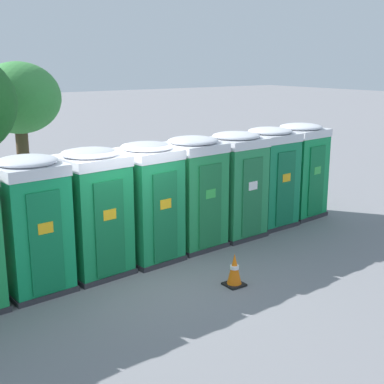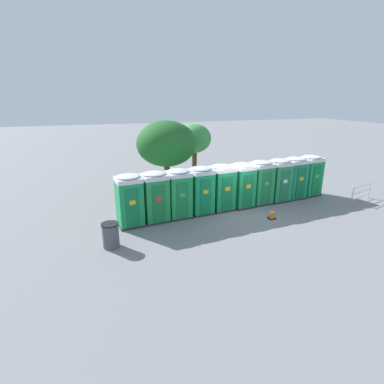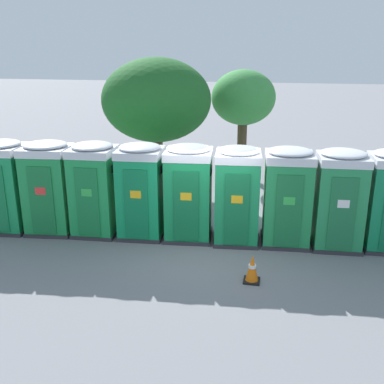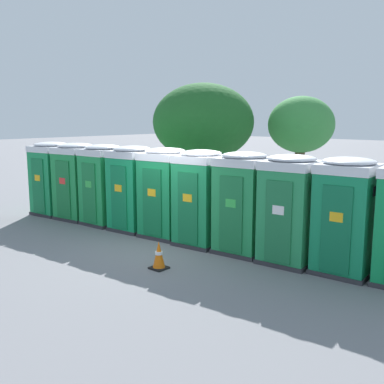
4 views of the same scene
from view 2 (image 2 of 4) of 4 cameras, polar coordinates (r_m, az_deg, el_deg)
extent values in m
plane|color=slate|center=(16.71, 8.45, -3.56)|extent=(120.00, 120.00, 0.00)
cube|color=#2D2D33|center=(15.05, -11.55, -5.96)|extent=(1.31, 1.31, 0.10)
cube|color=#168D4C|center=(14.66, -11.81, -2.01)|extent=(1.25, 1.25, 2.10)
cube|color=#116E3B|center=(14.15, -11.21, -3.02)|extent=(0.63, 0.09, 1.85)
cube|color=yellow|center=(14.04, -11.26, -1.99)|extent=(0.28, 0.04, 0.20)
cube|color=black|center=(14.57, -9.78, 1.03)|extent=(0.06, 0.36, 0.20)
cube|color=silver|center=(14.32, -12.09, 2.33)|extent=(1.29, 1.29, 0.20)
ellipsoid|color=silver|center=(14.28, -12.13, 2.91)|extent=(1.22, 1.23, 0.18)
cube|color=#2D2D33|center=(15.38, -6.94, -5.20)|extent=(1.37, 1.34, 0.10)
cube|color=#1C8E44|center=(14.99, -7.09, -1.32)|extent=(1.31, 1.27, 2.10)
cube|color=#166E35|center=(14.49, -6.30, -2.28)|extent=(0.65, 0.11, 1.85)
cube|color=red|center=(14.38, -6.31, -1.27)|extent=(0.28, 0.04, 0.20)
cube|color=black|center=(14.97, -5.02, 1.67)|extent=(0.07, 0.36, 0.20)
cube|color=silver|center=(14.66, -7.26, 2.94)|extent=(1.35, 1.31, 0.20)
ellipsoid|color=silver|center=(14.62, -7.28, 3.50)|extent=(1.28, 1.25, 0.18)
cube|color=#2D2D33|center=(15.78, -2.53, -4.47)|extent=(1.23, 1.26, 0.10)
cube|color=#1C954A|center=(15.40, -2.58, -0.67)|extent=(1.17, 1.20, 2.10)
cube|color=#167439|center=(14.91, -1.79, -1.60)|extent=(0.61, 0.07, 1.85)
cube|color=green|center=(14.80, -1.78, -0.61)|extent=(0.28, 0.02, 0.20)
cube|color=black|center=(15.39, -0.64, 2.18)|extent=(0.05, 0.36, 0.20)
cube|color=silver|center=(15.08, -2.64, 3.48)|extent=(1.21, 1.24, 0.20)
ellipsoid|color=silver|center=(15.05, -2.65, 4.03)|extent=(1.15, 1.18, 0.18)
cube|color=#2D2D33|center=(16.27, 1.65, -3.77)|extent=(1.27, 1.29, 0.10)
cube|color=#129353|center=(15.90, 1.69, -0.08)|extent=(1.21, 1.23, 2.10)
cube|color=#0E7340|center=(15.42, 2.63, -0.95)|extent=(0.62, 0.08, 1.85)
cube|color=yellow|center=(15.32, 2.68, 0.01)|extent=(0.28, 0.03, 0.20)
cube|color=black|center=(15.94, 3.56, 2.70)|extent=(0.05, 0.36, 0.20)
cube|color=silver|center=(15.59, 1.72, 3.95)|extent=(1.25, 1.27, 0.20)
ellipsoid|color=silver|center=(15.55, 1.73, 4.49)|extent=(1.19, 1.20, 0.18)
cube|color=#2D2D33|center=(16.83, 5.57, -3.11)|extent=(1.35, 1.32, 0.10)
cube|color=#15884A|center=(16.47, 5.69, 0.48)|extent=(1.28, 1.26, 2.10)
cube|color=#106A39|center=(16.02, 6.76, -0.34)|extent=(0.64, 0.10, 1.85)
cube|color=yellow|center=(15.93, 6.83, 0.59)|extent=(0.28, 0.04, 0.20)
cube|color=black|center=(16.58, 7.52, 3.16)|extent=(0.06, 0.36, 0.20)
cube|color=silver|center=(16.17, 5.81, 4.37)|extent=(1.32, 1.30, 0.20)
ellipsoid|color=silver|center=(16.14, 5.82, 4.89)|extent=(1.26, 1.24, 0.18)
cube|color=#2D2D33|center=(17.41, 9.34, -2.54)|extent=(1.28, 1.31, 0.10)
cube|color=#18894C|center=(17.07, 9.52, 0.93)|extent=(1.21, 1.25, 2.10)
cube|color=#136B3B|center=(16.64, 10.65, 0.15)|extent=(0.61, 0.09, 1.85)
cube|color=yellow|center=(16.55, 10.74, 1.05)|extent=(0.28, 0.04, 0.20)
cube|color=black|center=(17.20, 11.19, 3.50)|extent=(0.06, 0.36, 0.20)
cube|color=silver|center=(16.78, 9.72, 4.69)|extent=(1.25, 1.29, 0.20)
ellipsoid|color=silver|center=(16.75, 9.75, 5.19)|extent=(1.19, 1.22, 0.18)
cube|color=#2D2D33|center=(18.15, 12.64, -1.90)|extent=(1.31, 1.30, 0.10)
cube|color=#208C4A|center=(17.82, 12.88, 1.44)|extent=(1.25, 1.23, 2.10)
cube|color=#196D3A|center=(17.40, 14.01, 0.70)|extent=(0.64, 0.08, 1.85)
cube|color=green|center=(17.31, 14.11, 1.56)|extent=(0.28, 0.03, 0.20)
cube|color=black|center=(18.00, 14.54, 3.89)|extent=(0.05, 0.36, 0.20)
cube|color=silver|center=(17.55, 13.13, 5.04)|extent=(1.29, 1.27, 0.20)
ellipsoid|color=silver|center=(17.52, 13.16, 5.52)|extent=(1.23, 1.21, 0.18)
cube|color=#2D2D33|center=(18.87, 15.87, -1.40)|extent=(1.28, 1.28, 0.10)
cube|color=#238B4F|center=(18.56, 16.15, 1.82)|extent=(1.22, 1.22, 2.10)
cube|color=#1B6C3D|center=(18.15, 17.28, 1.12)|extent=(0.63, 0.07, 1.85)
cube|color=white|center=(18.07, 17.40, 1.94)|extent=(0.28, 0.03, 0.20)
cube|color=black|center=(18.75, 17.72, 4.16)|extent=(0.05, 0.36, 0.20)
cube|color=silver|center=(18.29, 16.45, 5.28)|extent=(1.26, 1.25, 0.20)
ellipsoid|color=silver|center=(18.26, 16.49, 5.74)|extent=(1.20, 1.19, 0.18)
cube|color=#2D2D33|center=(19.74, 18.59, -0.82)|extent=(1.27, 1.26, 0.10)
cube|color=#138450|center=(19.44, 18.91, 2.26)|extent=(1.21, 1.20, 2.10)
cube|color=#0F673F|center=(19.04, 20.03, 1.60)|extent=(0.63, 0.07, 1.85)
cube|color=yellow|center=(18.96, 20.15, 2.38)|extent=(0.28, 0.02, 0.20)
cube|color=black|center=(19.66, 20.41, 4.48)|extent=(0.04, 0.36, 0.20)
cube|color=silver|center=(19.19, 19.25, 5.57)|extent=(1.25, 1.24, 0.20)
ellipsoid|color=silver|center=(19.16, 19.29, 6.01)|extent=(1.19, 1.18, 0.18)
cube|color=#2D2D33|center=(20.64, 21.12, -0.30)|extent=(1.36, 1.33, 0.10)
cube|color=#11914B|center=(20.35, 21.45, 2.64)|extent=(1.29, 1.27, 2.10)
cube|color=#0E713B|center=(20.00, 22.64, 2.03)|extent=(0.64, 0.10, 1.85)
cube|color=green|center=(19.92, 22.77, 2.78)|extent=(0.28, 0.04, 0.20)
cube|color=black|center=(20.63, 22.81, 4.78)|extent=(0.07, 0.36, 0.20)
cube|color=silver|center=(20.11, 21.82, 5.81)|extent=(1.33, 1.31, 0.20)
ellipsoid|color=silver|center=(20.09, 21.86, 6.23)|extent=(1.27, 1.24, 0.18)
cylinder|color=#4C3826|center=(19.48, -4.76, 3.36)|extent=(0.37, 0.37, 2.42)
ellipsoid|color=#1E5B23|center=(19.09, -4.91, 9.18)|extent=(3.76, 3.76, 2.86)
cylinder|color=#4C3826|center=(22.48, 0.46, 5.50)|extent=(0.37, 0.37, 2.53)
ellipsoid|color=#3D8C42|center=(22.17, 0.47, 10.16)|extent=(2.45, 2.45, 2.09)
cylinder|color=#4C4C54|center=(12.94, -15.22, -8.09)|extent=(0.68, 0.68, 1.00)
cylinder|color=black|center=(12.73, -15.41, -5.93)|extent=(0.72, 0.72, 0.06)
cube|color=black|center=(16.03, 14.91, -4.84)|extent=(0.36, 0.36, 0.04)
cone|color=orange|center=(15.91, 15.00, -3.78)|extent=(0.28, 0.28, 0.60)
cylinder|color=white|center=(15.90, 15.01, -3.68)|extent=(0.17, 0.17, 0.07)
cylinder|color=#B7B7BC|center=(19.65, 28.23, -0.66)|extent=(0.06, 0.06, 1.05)
cylinder|color=#B7B7BC|center=(21.41, 30.70, 0.32)|extent=(0.06, 0.06, 1.05)
cylinder|color=#B7B7BC|center=(20.41, 29.69, 0.99)|extent=(1.94, 0.58, 0.04)
cylinder|color=#B7B7BC|center=(20.50, 29.54, 0.05)|extent=(1.94, 0.58, 0.04)
cylinder|color=#B7B7BC|center=(20.60, 29.40, -0.88)|extent=(1.94, 0.58, 0.04)
camera|label=1|loc=(5.74, 7.56, -0.72)|focal=50.00mm
camera|label=3|loc=(9.80, 50.89, 4.69)|focal=42.00mm
camera|label=4|loc=(16.71, 50.82, 2.11)|focal=42.00mm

